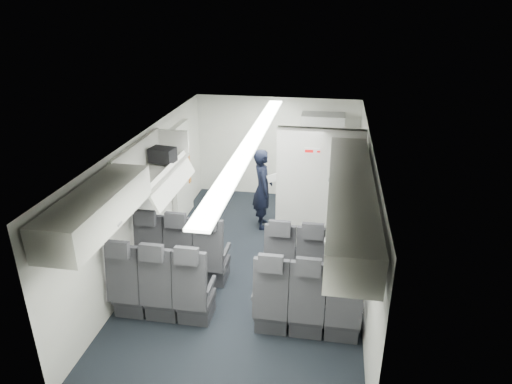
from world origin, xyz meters
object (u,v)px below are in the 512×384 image
(seat_row_mid, at_px, (232,299))
(flight_attendant, at_px, (263,189))
(seat_row_front, at_px, (245,263))
(galley_unit, at_px, (321,160))
(boarding_door, at_px, (181,172))
(carry_on_bag, at_px, (163,155))

(seat_row_mid, height_order, flight_attendant, flight_attendant)
(seat_row_mid, bearing_deg, flight_attendant, 91.10)
(seat_row_front, relative_size, galley_unit, 1.75)
(galley_unit, xyz_separation_m, boarding_door, (-2.59, -1.17, 0.00))
(galley_unit, relative_size, carry_on_bag, 5.16)
(seat_row_front, xyz_separation_m, flight_attendant, (-0.06, 1.99, 0.36))
(galley_unit, bearing_deg, seat_row_front, -106.28)
(flight_attendant, bearing_deg, carry_on_bag, 120.61)
(seat_row_mid, height_order, galley_unit, galley_unit)
(seat_row_front, height_order, boarding_door, boarding_door)
(galley_unit, bearing_deg, carry_on_bag, -130.99)
(flight_attendant, xyz_separation_m, carry_on_bag, (-1.33, -1.42, 1.06))
(galley_unit, height_order, boarding_door, galley_unit)
(seat_row_mid, bearing_deg, seat_row_front, 90.00)
(seat_row_front, xyz_separation_m, seat_row_mid, (0.00, -0.90, 0.00))
(carry_on_bag, bearing_deg, flight_attendant, 56.69)
(galley_unit, distance_m, carry_on_bag, 3.66)
(galley_unit, bearing_deg, boarding_door, -155.72)
(flight_attendant, bearing_deg, seat_row_front, 165.33)
(seat_row_front, bearing_deg, boarding_door, 128.16)
(seat_row_mid, distance_m, boarding_door, 3.45)
(seat_row_front, bearing_deg, seat_row_mid, -90.00)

